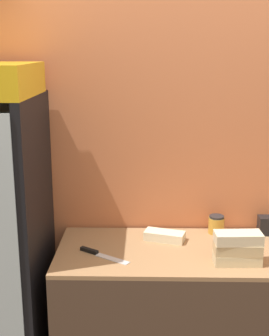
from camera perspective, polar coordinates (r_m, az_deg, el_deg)
The scene contains 9 objects.
wall_back at distance 3.16m, azimuth 9.77°, elevation 0.45°, with size 5.20×0.09×2.70m.
prep_counter at distance 3.15m, azimuth 10.05°, elevation -17.44°, with size 1.99×0.70×0.91m.
sandwich_stack_bottom at distance 2.77m, azimuth 12.39°, elevation -10.71°, with size 0.27×0.13×0.06m.
sandwich_stack_middle at distance 2.75m, azimuth 12.46°, elevation -9.53°, with size 0.27×0.12×0.06m.
sandwich_stack_top at distance 2.72m, azimuth 12.53°, elevation -8.32°, with size 0.27×0.13×0.06m.
sandwich_flat_left at distance 3.02m, azimuth 3.68°, elevation -8.26°, with size 0.27×0.18×0.06m.
chefs_knife at distance 2.83m, azimuth -4.55°, elevation -10.34°, with size 0.31×0.22×0.02m.
condiment_jar at distance 3.16m, azimuth 9.94°, elevation -6.80°, with size 0.10×0.10×0.12m.
napkin_dispenser at distance 3.22m, azimuth 15.83°, elevation -6.74°, with size 0.11×0.09×0.12m.
Camera 1 is at (-0.47, -1.73, 2.11)m, focal length 50.00 mm.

